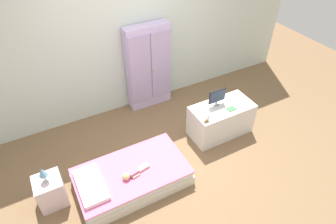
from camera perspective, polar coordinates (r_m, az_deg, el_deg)
name	(u,v)px	position (r m, az deg, el deg)	size (l,w,h in m)	color
ground_plane	(175,160)	(4.30, 1.36, -9.55)	(10.00, 10.00, 0.02)	brown
back_wall	(126,33)	(4.65, -8.23, 15.24)	(6.40, 0.05, 2.70)	silver
bed	(132,177)	(3.96, -7.09, -12.57)	(1.46, 0.83, 0.26)	silver
pillow	(91,185)	(3.77, -14.99, -13.76)	(0.31, 0.59, 0.06)	white
doll	(131,174)	(3.78, -7.33, -12.03)	(0.39, 0.15, 0.10)	#D6668E
nightstand	(51,191)	(3.98, -22.15, -14.29)	(0.33, 0.33, 0.42)	silver
table_lamp	(43,173)	(3.71, -23.52, -10.95)	(0.10, 0.10, 0.22)	#B7B2AD
wardrobe	(149,67)	(4.89, -3.87, 8.80)	(0.75, 0.25, 1.48)	silver
tv_stand	(221,120)	(4.60, 10.36, -1.48)	(0.97, 0.49, 0.53)	silver
tv_monitor	(217,96)	(4.36, 9.69, 3.04)	(0.28, 0.10, 0.27)	#99999E
rocking_horse_toy	(207,119)	(4.10, 7.73, -1.42)	(0.08, 0.04, 0.10)	#8E6642
book_green	(231,109)	(4.40, 12.36, 0.65)	(0.12, 0.09, 0.02)	#429E51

